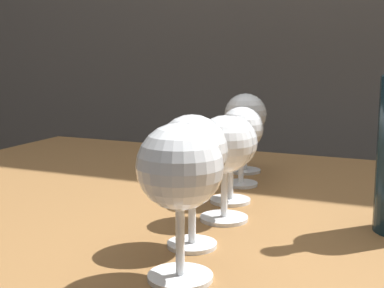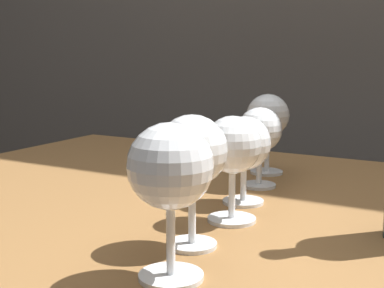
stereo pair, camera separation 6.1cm
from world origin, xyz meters
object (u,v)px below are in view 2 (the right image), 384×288
at_px(wine_glass_rose, 245,145).
at_px(wine_glass_merlot, 170,169).
at_px(wine_glass_white, 268,117).
at_px(wine_glass_pinot, 233,148).
at_px(wine_glass_amber, 260,132).
at_px(wine_glass_empty, 192,154).

bearing_deg(wine_glass_rose, wine_glass_merlot, -80.23).
height_order(wine_glass_merlot, wine_glass_white, wine_glass_merlot).
distance_m(wine_glass_pinot, wine_glass_white, 0.30).
xyz_separation_m(wine_glass_rose, wine_glass_amber, (-0.02, 0.10, 0.00)).
xyz_separation_m(wine_glass_empty, wine_glass_white, (-0.07, 0.40, -0.00)).
distance_m(wine_glass_pinot, wine_glass_amber, 0.19).
bearing_deg(wine_glass_amber, wine_glass_white, 104.68).
height_order(wine_glass_empty, wine_glass_rose, wine_glass_empty).
bearing_deg(wine_glass_amber, wine_glass_rose, -79.65).
height_order(wine_glass_rose, wine_glass_white, wine_glass_white).
bearing_deg(wine_glass_pinot, wine_glass_rose, 103.90).
relative_size(wine_glass_rose, wine_glass_amber, 0.98).
bearing_deg(wine_glass_rose, wine_glass_empty, -83.26).
bearing_deg(wine_glass_white, wine_glass_rose, -77.47).
relative_size(wine_glass_empty, wine_glass_amber, 1.16).
xyz_separation_m(wine_glass_merlot, wine_glass_amber, (-0.07, 0.39, -0.02)).
height_order(wine_glass_merlot, wine_glass_pinot, wine_glass_merlot).
distance_m(wine_glass_empty, wine_glass_rose, 0.20).
relative_size(wine_glass_merlot, wine_glass_amber, 1.19).
bearing_deg(wine_glass_merlot, wine_glass_white, 100.90).
bearing_deg(wine_glass_rose, wine_glass_amber, 100.35).
height_order(wine_glass_merlot, wine_glass_rose, wine_glass_merlot).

